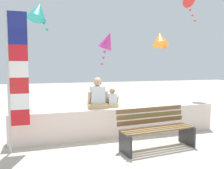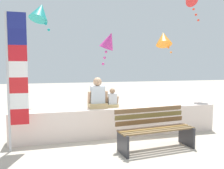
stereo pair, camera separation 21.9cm
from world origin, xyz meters
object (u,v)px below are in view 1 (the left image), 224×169
park_bench (156,129)px  person_child (112,100)px  kite_teal (38,11)px  flag_banner (15,74)px  kite_orange (160,39)px  kite_magenta (107,41)px  person_adult (98,96)px

park_bench → person_child: bearing=118.4°
person_child → kite_teal: 3.37m
person_child → kite_teal: (-1.81, 1.41, 2.46)m
park_bench → flag_banner: size_ratio=0.60×
flag_banner → kite_teal: size_ratio=3.21×
kite_teal → kite_orange: 4.76m
kite_teal → kite_orange: (4.59, 1.15, -0.51)m
flag_banner → kite_magenta: size_ratio=2.73×
flag_banner → kite_magenta: 3.16m
person_child → person_adult: bearing=-179.9°
kite_magenta → kite_orange: 2.96m
person_adult → kite_teal: (-1.42, 1.41, 2.35)m
park_bench → person_child: (-0.65, 1.20, 0.52)m
person_adult → kite_magenta: kite_magenta is taller
park_bench → person_child: 1.46m
person_adult → flag_banner: size_ratio=0.27×
kite_magenta → person_adult: bearing=-117.2°
park_bench → person_adult: bearing=131.0°
person_child → kite_orange: 4.25m
person_child → park_bench: bearing=-61.6°
flag_banner → kite_magenta: flag_banner is taller
person_child → kite_orange: kite_orange is taller
person_adult → flag_banner: flag_banner is taller
person_adult → kite_orange: 4.47m
kite_teal → person_child: bearing=-37.8°
park_bench → kite_orange: size_ratio=1.86×
person_child → kite_orange: size_ratio=0.52×
park_bench → person_child: person_child is taller
kite_magenta → kite_orange: kite_orange is taller
kite_teal → person_adult: bearing=-44.8°
kite_magenta → kite_teal: (-2.01, 0.26, 0.81)m
flag_banner → kite_orange: bearing=32.0°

